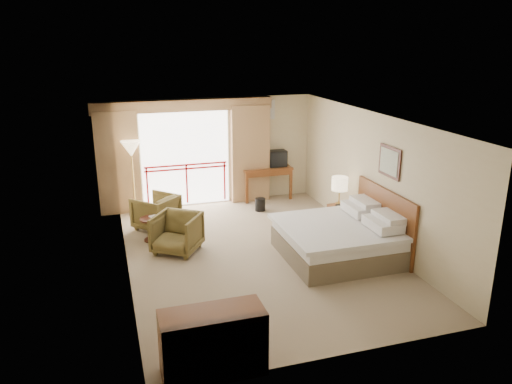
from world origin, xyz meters
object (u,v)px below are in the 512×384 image
object	(u,v)px
armchair_near	(178,251)
nightstand	(339,218)
table_lamp	(340,184)
wastebasket	(260,205)
armchair_far	(157,228)
dresser	(213,343)
tv	(277,158)
desk	(265,173)
side_table	(151,225)
bed	(340,239)
floor_lamp	(131,152)

from	to	relation	value
armchair_near	nightstand	bearing A→B (deg)	35.63
table_lamp	wastebasket	world-z (taller)	table_lamp
armchair_far	dresser	distance (m)	5.36
tv	armchair_near	xyz separation A→B (m)	(-3.09, -2.77, -1.07)
desk	dresser	bearing A→B (deg)	-113.28
armchair_near	dresser	size ratio (longest dim) A/B	0.66
desk	armchair_near	bearing A→B (deg)	-134.45
wastebasket	armchair_far	bearing A→B (deg)	-170.25
desk	dresser	size ratio (longest dim) A/B	1.00
side_table	tv	bearing A→B (deg)	30.19
bed	side_table	size ratio (longest dim) A/B	4.25
tv	dresser	size ratio (longest dim) A/B	0.36
bed	side_table	distance (m)	3.93
tv	wastebasket	xyz separation A→B (m)	(-0.75, -0.92, -0.91)
dresser	side_table	bearing A→B (deg)	95.36
desk	side_table	size ratio (longest dim) A/B	2.64
table_lamp	armchair_far	size ratio (longest dim) A/B	0.74
table_lamp	dresser	size ratio (longest dim) A/B	0.48
table_lamp	armchair_near	xyz separation A→B (m)	(-3.63, -0.16, -1.05)
tv	bed	bearing A→B (deg)	-97.22
wastebasket	floor_lamp	distance (m)	3.35
table_lamp	side_table	bearing A→B (deg)	172.16
armchair_far	armchair_near	size ratio (longest dim) A/B	0.98
table_lamp	tv	distance (m)	2.67
wastebasket	side_table	size ratio (longest dim) A/B	0.64
side_table	armchair_near	bearing A→B (deg)	-58.68
nightstand	dresser	distance (m)	5.53
wastebasket	side_table	world-z (taller)	side_table
wastebasket	floor_lamp	world-z (taller)	floor_lamp
wastebasket	dresser	distance (m)	6.30
table_lamp	tv	bearing A→B (deg)	101.64
table_lamp	armchair_near	world-z (taller)	table_lamp
nightstand	desk	distance (m)	2.88
nightstand	armchair_near	xyz separation A→B (m)	(-3.63, -0.11, -0.28)
wastebasket	dresser	size ratio (longest dim) A/B	0.24
wastebasket	bed	bearing A→B (deg)	-77.88
dresser	desk	bearing A→B (deg)	68.29
armchair_far	wastebasket	bearing A→B (deg)	146.88
bed	side_table	world-z (taller)	bed
nightstand	table_lamp	world-z (taller)	table_lamp
bed	armchair_far	xyz separation A→B (m)	(-3.25, 2.60, -0.38)
tv	armchair_near	size ratio (longest dim) A/B	0.55
bed	floor_lamp	size ratio (longest dim) A/B	1.17
table_lamp	tv	size ratio (longest dim) A/B	1.33
floor_lamp	dresser	bearing A→B (deg)	-85.51
wastebasket	armchair_near	world-z (taller)	armchair_near
armchair_far	floor_lamp	bearing A→B (deg)	-112.99
wastebasket	table_lamp	bearing A→B (deg)	-52.75
tv	nightstand	bearing A→B (deg)	-84.39
bed	table_lamp	world-z (taller)	table_lamp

